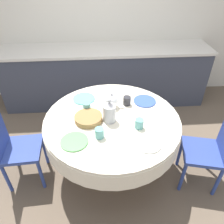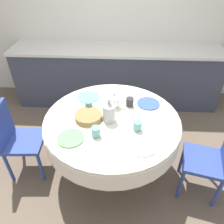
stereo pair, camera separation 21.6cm
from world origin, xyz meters
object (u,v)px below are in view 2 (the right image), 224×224
object	(u,v)px
coffee_carafe	(109,112)
chair_right	(17,137)
chair_left	(213,158)
teapot	(114,101)

from	to	relation	value
coffee_carafe	chair_right	bearing A→B (deg)	-178.55
chair_left	chair_right	bearing A→B (deg)	98.59
chair_left	coffee_carafe	xyz separation A→B (m)	(-1.03, 0.22, 0.37)
chair_right	chair_left	bearing A→B (deg)	81.41
teapot	coffee_carafe	bearing A→B (deg)	-99.49
chair_right	teapot	world-z (taller)	teapot
chair_left	teapot	bearing A→B (deg)	79.65
chair_right	teapot	size ratio (longest dim) A/B	4.67
coffee_carafe	teapot	xyz separation A→B (m)	(0.04, 0.23, -0.03)
coffee_carafe	teapot	distance (m)	0.24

